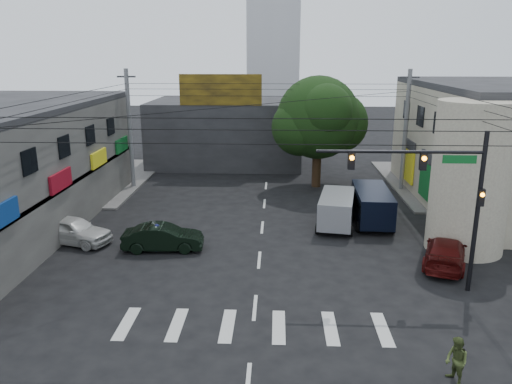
# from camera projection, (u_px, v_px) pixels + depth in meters

# --- Properties ---
(ground) EXTENTS (160.00, 160.00, 0.00)m
(ground) POSITION_uv_depth(u_px,v_px,m) (258.00, 277.00, 23.78)
(ground) COLOR black
(ground) RESTS_ON ground
(sidewalk_far_left) EXTENTS (16.00, 16.00, 0.15)m
(sidewalk_far_left) POSITION_uv_depth(u_px,v_px,m) (52.00, 179.00, 41.83)
(sidewalk_far_left) COLOR #514F4C
(sidewalk_far_left) RESTS_ON ground
(sidewalk_far_right) EXTENTS (16.00, 16.00, 0.15)m
(sidewalk_far_right) POSITION_uv_depth(u_px,v_px,m) (488.00, 184.00, 40.34)
(sidewalk_far_right) COLOR #514F4C
(sidewalk_far_right) RESTS_ON ground
(corner_column) EXTENTS (4.00, 4.00, 8.00)m
(corner_column) POSITION_uv_depth(u_px,v_px,m) (470.00, 178.00, 26.10)
(corner_column) COLOR gray
(corner_column) RESTS_ON ground
(building_far) EXTENTS (14.00, 10.00, 6.00)m
(building_far) POSITION_uv_depth(u_px,v_px,m) (227.00, 131.00, 48.16)
(building_far) COLOR #232326
(building_far) RESTS_ON ground
(billboard) EXTENTS (7.00, 0.30, 2.60)m
(billboard) POSITION_uv_depth(u_px,v_px,m) (221.00, 90.00, 42.29)
(billboard) COLOR olive
(billboard) RESTS_ON building_far
(street_tree) EXTENTS (6.40, 6.40, 8.70)m
(street_tree) POSITION_uv_depth(u_px,v_px,m) (318.00, 118.00, 38.51)
(street_tree) COLOR black
(street_tree) RESTS_ON ground
(traffic_gantry) EXTENTS (7.10, 0.35, 7.20)m
(traffic_gantry) POSITION_uv_depth(u_px,v_px,m) (441.00, 186.00, 21.19)
(traffic_gantry) COLOR black
(traffic_gantry) RESTS_ON ground
(utility_pole_far_left) EXTENTS (0.32, 0.32, 9.20)m
(utility_pole_far_left) POSITION_uv_depth(u_px,v_px,m) (130.00, 130.00, 38.38)
(utility_pole_far_left) COLOR #59595B
(utility_pole_far_left) RESTS_ON ground
(utility_pole_far_right) EXTENTS (0.32, 0.32, 9.20)m
(utility_pole_far_right) POSITION_uv_depth(u_px,v_px,m) (405.00, 132.00, 37.51)
(utility_pole_far_right) COLOR #59595B
(utility_pole_far_right) RESTS_ON ground
(dark_sedan) EXTENTS (2.08, 4.50, 1.42)m
(dark_sedan) POSITION_uv_depth(u_px,v_px,m) (163.00, 237.00, 26.86)
(dark_sedan) COLOR black
(dark_sedan) RESTS_ON ground
(white_compact) EXTENTS (4.32, 5.48, 1.52)m
(white_compact) POSITION_uv_depth(u_px,v_px,m) (73.00, 230.00, 27.82)
(white_compact) COLOR beige
(white_compact) RESTS_ON ground
(maroon_sedan) EXTENTS (5.14, 6.09, 1.39)m
(maroon_sedan) POSITION_uv_depth(u_px,v_px,m) (446.00, 252.00, 24.96)
(maroon_sedan) COLOR #420A09
(maroon_sedan) RESTS_ON ground
(silver_minivan) EXTENTS (5.30, 3.55, 1.99)m
(silver_minivan) POSITION_uv_depth(u_px,v_px,m) (336.00, 211.00, 30.47)
(silver_minivan) COLOR gray
(silver_minivan) RESTS_ON ground
(navy_van) EXTENTS (5.50, 2.44, 2.14)m
(navy_van) POSITION_uv_depth(u_px,v_px,m) (372.00, 206.00, 31.10)
(navy_van) COLOR black
(navy_van) RESTS_ON ground
(traffic_officer) EXTENTS (0.88, 0.86, 1.51)m
(traffic_officer) POSITION_uv_depth(u_px,v_px,m) (158.00, 238.00, 26.69)
(traffic_officer) COLOR #15194A
(traffic_officer) RESTS_ON ground
(pedestrian_olive) EXTENTS (1.14, 1.06, 1.62)m
(pedestrian_olive) POSITION_uv_depth(u_px,v_px,m) (456.00, 361.00, 15.89)
(pedestrian_olive) COLOR #3B4821
(pedestrian_olive) RESTS_ON ground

